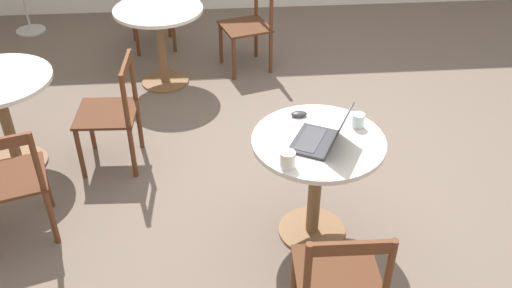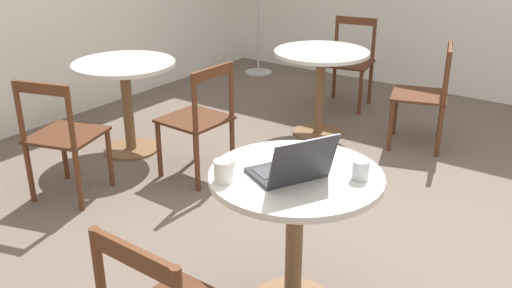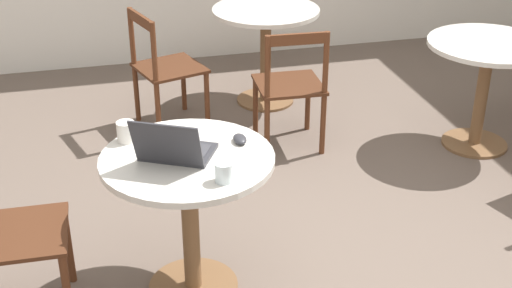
{
  "view_description": "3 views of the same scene",
  "coord_description": "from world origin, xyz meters",
  "views": [
    {
      "loc": [
        -3.34,
        0.63,
        2.59
      ],
      "look_at": [
        -0.5,
        0.4,
        0.59
      ],
      "focal_mm": 40.0,
      "sensor_mm": 36.0,
      "label": 1
    },
    {
      "loc": [
        -2.63,
        -1.11,
        1.82
      ],
      "look_at": [
        -0.39,
        0.46,
        0.67
      ],
      "focal_mm": 40.0,
      "sensor_mm": 36.0,
      "label": 2
    },
    {
      "loc": [
        -1.05,
        -2.7,
        2.22
      ],
      "look_at": [
        -0.28,
        0.34,
        0.59
      ],
      "focal_mm": 50.0,
      "sensor_mm": 36.0,
      "label": 3
    }
  ],
  "objects": [
    {
      "name": "chair_mid_right",
      "position": [
        2.27,
        1.24,
        0.43
      ],
      "size": [
        0.49,
        0.49,
        0.84
      ],
      "color": "#562D19",
      "rests_on": "ground_plane"
    },
    {
      "name": "drinking_glass",
      "position": [
        -0.56,
        -0.21,
        0.77
      ],
      "size": [
        0.07,
        0.07,
        0.09
      ],
      "color": "silver",
      "rests_on": "cafe_table_near"
    },
    {
      "name": "ground_plane",
      "position": [
        0.0,
        0.0,
        0.0
      ],
      "size": [
        16.0,
        16.0,
        0.0
      ],
      "primitive_type": "plane",
      "color": "#66564C"
    },
    {
      "name": "mug",
      "position": [
        -0.91,
        0.26,
        0.78
      ],
      "size": [
        0.12,
        0.08,
        0.1
      ],
      "color": "silver",
      "rests_on": "cafe_table_near"
    },
    {
      "name": "chair_far_left",
      "position": [
        -0.55,
        1.89,
        0.43
      ],
      "size": [
        0.53,
        0.53,
        0.84
      ],
      "color": "#562D19",
      "rests_on": "ground_plane"
    },
    {
      "name": "chair_mid_front",
      "position": [
        1.67,
        0.28,
        0.43
      ],
      "size": [
        0.53,
        0.53,
        0.84
      ],
      "color": "#562D19",
      "rests_on": "ground_plane"
    },
    {
      "name": "cafe_table_near",
      "position": [
        -0.67,
        0.05,
        0.55
      ],
      "size": [
        0.78,
        0.78,
        0.73
      ],
      "color": "brown",
      "rests_on": "ground_plane"
    },
    {
      "name": "chair_far_front",
      "position": [
        0.21,
        1.37,
        0.43
      ],
      "size": [
        0.44,
        0.44,
        0.84
      ],
      "color": "#562D19",
      "rests_on": "ground_plane"
    },
    {
      "name": "mouse",
      "position": [
        -0.41,
        0.12,
        0.74
      ],
      "size": [
        0.06,
        0.1,
        0.03
      ],
      "color": "#2D2D33",
      "rests_on": "cafe_table_near"
    },
    {
      "name": "cafe_table_mid",
      "position": [
        1.42,
        1.09,
        0.55
      ],
      "size": [
        0.78,
        0.78,
        0.73
      ],
      "color": "brown",
      "rests_on": "ground_plane"
    },
    {
      "name": "cafe_table_far",
      "position": [
        0.24,
        2.13,
        0.55
      ],
      "size": [
        0.78,
        0.78,
        0.73
      ],
      "color": "brown",
      "rests_on": "ground_plane"
    },
    {
      "name": "laptop",
      "position": [
        -0.72,
        0.04,
        0.77
      ],
      "size": [
        0.4,
        0.4,
        0.23
      ],
      "color": "#2D2D33",
      "rests_on": "cafe_table_near"
    }
  ]
}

